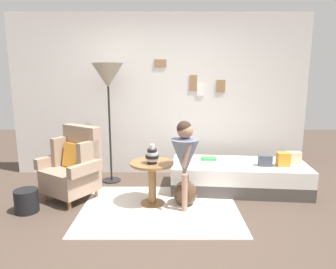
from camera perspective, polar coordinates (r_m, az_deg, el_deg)
name	(u,v)px	position (r m, az deg, el deg)	size (l,w,h in m)	color
ground_plane	(155,227)	(3.50, -2.52, -16.94)	(12.00, 12.00, 0.00)	#4C3D33
gallery_wall	(159,96)	(5.04, -1.73, 7.25)	(4.80, 0.12, 2.60)	silver
rug	(159,208)	(3.91, -1.70, -13.66)	(1.93, 1.46, 0.01)	silver
armchair	(73,167)	(4.28, -17.35, -5.73)	(0.90, 0.85, 0.97)	olive
daybed	(238,176)	(4.56, 12.88, -7.62)	(1.97, 0.98, 0.40)	#4C4742
pillow_head	(293,157)	(4.71, 22.25, -3.99)	(0.19, 0.12, 0.16)	beige
pillow_mid	(282,159)	(4.50, 20.57, -4.37)	(0.17, 0.12, 0.19)	orange
pillow_back	(264,160)	(4.44, 17.55, -4.64)	(0.18, 0.12, 0.15)	#474C56
side_table	(151,174)	(3.91, -3.15, -7.46)	(0.55, 0.55, 0.56)	olive
vase_striped	(151,156)	(3.77, -3.14, -3.99)	(0.17, 0.17, 0.24)	black
floor_lamp	(107,79)	(4.65, -11.33, 10.17)	(0.46, 0.46, 1.81)	black
person_child	(184,154)	(3.65, 3.02, -3.69)	(0.34, 0.34, 1.11)	#A37A60
book_on_daybed	(208,159)	(4.59, 7.43, -4.48)	(0.22, 0.16, 0.03)	#389348
demijohn_near	(184,193)	(3.97, 3.08, -10.83)	(0.31, 0.31, 0.40)	#473323
magazine_basket	(25,201)	(4.15, -25.09, -11.20)	(0.28, 0.28, 0.28)	black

